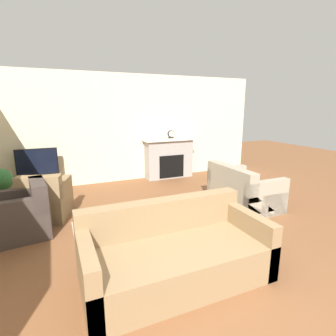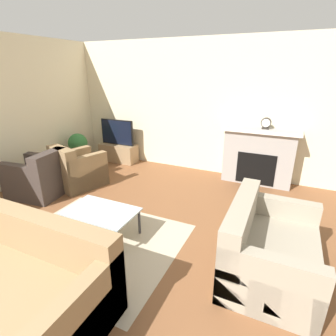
{
  "view_description": "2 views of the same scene",
  "coord_description": "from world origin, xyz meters",
  "px_view_note": "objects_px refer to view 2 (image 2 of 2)",
  "views": [
    {
      "loc": [
        -1.3,
        -1.59,
        1.9
      ],
      "look_at": [
        0.58,
        2.67,
        0.8
      ],
      "focal_mm": 28.0,
      "sensor_mm": 36.0,
      "label": 1
    },
    {
      "loc": [
        1.97,
        -0.29,
        2.11
      ],
      "look_at": [
        0.56,
        2.76,
        0.84
      ],
      "focal_mm": 28.0,
      "sensor_mm": 36.0,
      "label": 2
    }
  ],
  "objects_px": {
    "armchair_by_window": "(38,179)",
    "mantel_clock": "(266,123)",
    "couch_sectional": "(7,281)",
    "couch_loveseat": "(267,251)",
    "coffee_table": "(101,213)",
    "tv": "(117,132)",
    "potted_plant": "(78,147)",
    "armchair_accent": "(78,171)"
  },
  "relations": [
    {
      "from": "armchair_by_window",
      "to": "mantel_clock",
      "type": "distance_m",
      "value": 4.2
    },
    {
      "from": "couch_sectional",
      "to": "couch_loveseat",
      "type": "xyz_separation_m",
      "value": [
        2.13,
        1.45,
        0.01
      ]
    },
    {
      "from": "couch_loveseat",
      "to": "mantel_clock",
      "type": "height_order",
      "value": "mantel_clock"
    },
    {
      "from": "couch_sectional",
      "to": "mantel_clock",
      "type": "bearing_deg",
      "value": 66.21
    },
    {
      "from": "couch_sectional",
      "to": "couch_loveseat",
      "type": "relative_size",
      "value": 1.58
    },
    {
      "from": "armchair_by_window",
      "to": "mantel_clock",
      "type": "xyz_separation_m",
      "value": [
        3.46,
        2.21,
        0.88
      ]
    },
    {
      "from": "couch_loveseat",
      "to": "coffee_table",
      "type": "height_order",
      "value": "couch_loveseat"
    },
    {
      "from": "tv",
      "to": "potted_plant",
      "type": "relative_size",
      "value": 1.12
    },
    {
      "from": "couch_sectional",
      "to": "armchair_by_window",
      "type": "relative_size",
      "value": 2.16
    },
    {
      "from": "couch_loveseat",
      "to": "armchair_by_window",
      "type": "xyz_separation_m",
      "value": [
        -3.83,
        0.34,
        0.01
      ]
    },
    {
      "from": "tv",
      "to": "coffee_table",
      "type": "xyz_separation_m",
      "value": [
        1.58,
        -2.65,
        -0.37
      ]
    },
    {
      "from": "coffee_table",
      "to": "potted_plant",
      "type": "xyz_separation_m",
      "value": [
        -2.19,
        1.98,
        0.12
      ]
    },
    {
      "from": "tv",
      "to": "potted_plant",
      "type": "distance_m",
      "value": 0.94
    },
    {
      "from": "armchair_accent",
      "to": "coffee_table",
      "type": "distance_m",
      "value": 1.79
    },
    {
      "from": "armchair_by_window",
      "to": "potted_plant",
      "type": "xyz_separation_m",
      "value": [
        -0.41,
        1.46,
        0.16
      ]
    },
    {
      "from": "coffee_table",
      "to": "mantel_clock",
      "type": "xyz_separation_m",
      "value": [
        1.68,
        2.73,
        0.84
      ]
    },
    {
      "from": "couch_sectional",
      "to": "mantel_clock",
      "type": "height_order",
      "value": "mantel_clock"
    },
    {
      "from": "mantel_clock",
      "to": "coffee_table",
      "type": "bearing_deg",
      "value": -121.6
    },
    {
      "from": "tv",
      "to": "coffee_table",
      "type": "bearing_deg",
      "value": -59.15
    },
    {
      "from": "couch_sectional",
      "to": "armchair_accent",
      "type": "relative_size",
      "value": 2.08
    },
    {
      "from": "couch_sectional",
      "to": "armchair_by_window",
      "type": "distance_m",
      "value": 2.46
    },
    {
      "from": "couch_loveseat",
      "to": "mantel_clock",
      "type": "distance_m",
      "value": 2.72
    },
    {
      "from": "couch_loveseat",
      "to": "mantel_clock",
      "type": "bearing_deg",
      "value": 8.25
    },
    {
      "from": "tv",
      "to": "mantel_clock",
      "type": "relative_size",
      "value": 4.04
    },
    {
      "from": "couch_sectional",
      "to": "armchair_by_window",
      "type": "height_order",
      "value": "same"
    },
    {
      "from": "tv",
      "to": "potted_plant",
      "type": "bearing_deg",
      "value": -132.49
    },
    {
      "from": "couch_loveseat",
      "to": "potted_plant",
      "type": "height_order",
      "value": "couch_loveseat"
    },
    {
      "from": "armchair_by_window",
      "to": "armchair_accent",
      "type": "xyz_separation_m",
      "value": [
        0.36,
        0.58,
        0.0
      ]
    },
    {
      "from": "coffee_table",
      "to": "potted_plant",
      "type": "bearing_deg",
      "value": 137.89
    },
    {
      "from": "couch_sectional",
      "to": "potted_plant",
      "type": "distance_m",
      "value": 3.88
    },
    {
      "from": "couch_loveseat",
      "to": "potted_plant",
      "type": "xyz_separation_m",
      "value": [
        -4.24,
        1.8,
        0.17
      ]
    },
    {
      "from": "potted_plant",
      "to": "mantel_clock",
      "type": "bearing_deg",
      "value": 10.91
    },
    {
      "from": "coffee_table",
      "to": "tv",
      "type": "bearing_deg",
      "value": 120.85
    },
    {
      "from": "potted_plant",
      "to": "mantel_clock",
      "type": "xyz_separation_m",
      "value": [
        3.87,
        0.75,
        0.72
      ]
    },
    {
      "from": "armchair_by_window",
      "to": "armchair_accent",
      "type": "distance_m",
      "value": 0.69
    },
    {
      "from": "tv",
      "to": "mantel_clock",
      "type": "bearing_deg",
      "value": 1.39
    },
    {
      "from": "tv",
      "to": "armchair_accent",
      "type": "height_order",
      "value": "tv"
    },
    {
      "from": "armchair_accent",
      "to": "couch_sectional",
      "type": "bearing_deg",
      "value": 136.41
    },
    {
      "from": "couch_sectional",
      "to": "couch_loveseat",
      "type": "distance_m",
      "value": 2.58
    },
    {
      "from": "couch_sectional",
      "to": "couch_loveseat",
      "type": "height_order",
      "value": "same"
    },
    {
      "from": "couch_loveseat",
      "to": "armchair_by_window",
      "type": "distance_m",
      "value": 3.84
    },
    {
      "from": "couch_loveseat",
      "to": "mantel_clock",
      "type": "xyz_separation_m",
      "value": [
        -0.37,
        2.54,
        0.89
      ]
    }
  ]
}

